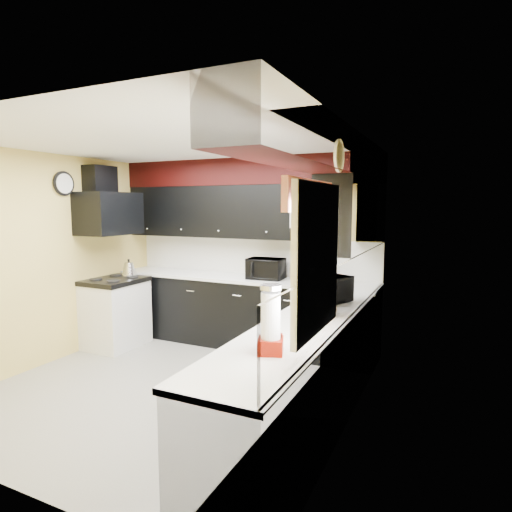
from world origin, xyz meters
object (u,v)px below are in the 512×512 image
at_px(knife_block, 320,273).
at_px(utensil_crock, 320,278).
at_px(microwave, 327,290).
at_px(toaster_oven, 266,269).
at_px(kettle, 129,269).

bearing_deg(knife_block, utensil_crock, -71.29).
relative_size(microwave, utensil_crock, 3.29).
bearing_deg(knife_block, toaster_oven, -162.88).
xyz_separation_m(knife_block, kettle, (-2.61, -0.42, -0.05)).
relative_size(toaster_oven, knife_block, 1.84).
bearing_deg(kettle, toaster_oven, 13.16).
distance_m(toaster_oven, kettle, 1.93).
height_order(knife_block, kettle, knife_block).
bearing_deg(toaster_oven, microwave, -45.87).
distance_m(knife_block, kettle, 2.65).
bearing_deg(kettle, microwave, -10.31).
height_order(utensil_crock, kettle, kettle).
distance_m(toaster_oven, knife_block, 0.73).
bearing_deg(kettle, knife_block, 9.12).
xyz_separation_m(toaster_oven, knife_block, (0.73, -0.02, -0.01)).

